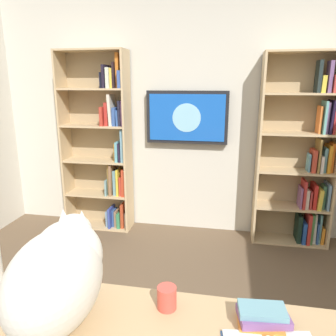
{
  "coord_description": "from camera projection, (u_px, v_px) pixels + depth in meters",
  "views": [
    {
      "loc": [
        -0.38,
        1.37,
        1.66
      ],
      "look_at": [
        0.07,
        -1.06,
        1.02
      ],
      "focal_mm": 34.61,
      "sensor_mm": 36.0,
      "label": 1
    }
  ],
  "objects": [
    {
      "name": "bookshelf_right",
      "position": [
        104.0,
        144.0,
        3.67
      ],
      "size": [
        0.77,
        0.28,
        2.02
      ],
      "color": "tan",
      "rests_on": "ground"
    },
    {
      "name": "bookshelf_left",
      "position": [
        304.0,
        160.0,
        3.31
      ],
      "size": [
        0.77,
        0.28,
        1.97
      ],
      "color": "tan",
      "rests_on": "ground"
    },
    {
      "name": "coffee_mug",
      "position": [
        167.0,
        298.0,
        1.32
      ],
      "size": [
        0.08,
        0.08,
        0.1
      ],
      "primitive_type": "cylinder",
      "color": "#D84C3F",
      "rests_on": "desk"
    },
    {
      "name": "cat",
      "position": [
        59.0,
        273.0,
        1.22
      ],
      "size": [
        0.32,
        0.61,
        0.41
      ],
      "color": "silver",
      "rests_on": "desk"
    },
    {
      "name": "wall_back",
      "position": [
        193.0,
        113.0,
        3.57
      ],
      "size": [
        4.52,
        0.06,
        2.7
      ],
      "primitive_type": "cube",
      "color": "beige",
      "rests_on": "ground"
    },
    {
      "name": "wall_mounted_tv",
      "position": [
        187.0,
        117.0,
        3.51
      ],
      "size": [
        0.89,
        0.07,
        0.57
      ],
      "color": "black"
    },
    {
      "name": "desk_book_stack",
      "position": [
        262.0,
        317.0,
        1.23
      ],
      "size": [
        0.21,
        0.15,
        0.08
      ],
      "color": "orange",
      "rests_on": "desk"
    }
  ]
}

